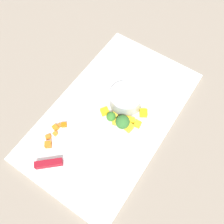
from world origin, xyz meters
The scene contains 22 objects.
ground_plane centered at (0.00, 0.00, 0.00)m, with size 4.00×4.00×0.00m, color gray.
cutting_board centered at (0.00, 0.00, 0.01)m, with size 0.55×0.32×0.01m, color white.
prep_bowl centered at (0.05, -0.01, 0.04)m, with size 0.10×0.10×0.05m, color #B6BCBD.
chef_knife centered at (-0.18, 0.01, 0.02)m, with size 0.21×0.22×0.02m.
carrot_dice_0 centered at (-0.11, 0.09, 0.02)m, with size 0.01×0.01×0.01m, color orange.
carrot_dice_1 centered at (-0.14, 0.09, 0.02)m, with size 0.01×0.01×0.01m, color orange.
carrot_dice_2 centered at (-0.18, 0.09, 0.02)m, with size 0.02×0.02×0.02m, color orange.
carrot_dice_3 centered at (-0.16, 0.10, 0.02)m, with size 0.01×0.01×0.01m, color orange.
carrot_dice_4 centered at (-0.12, 0.10, 0.02)m, with size 0.01×0.01×0.01m, color orange.
carrot_dice_5 centered at (-0.13, 0.10, 0.02)m, with size 0.01×0.01×0.01m, color orange.
pepper_dice_0 centered at (0.01, -0.05, 0.02)m, with size 0.02×0.02×0.02m, color yellow.
pepper_dice_1 centered at (-0.01, 0.00, 0.02)m, with size 0.01×0.01×0.01m, color yellow.
pepper_dice_2 centered at (0.01, -0.06, 0.02)m, with size 0.01×0.02×0.01m, color yellow.
pepper_dice_3 centered at (-0.01, -0.01, 0.02)m, with size 0.02×0.02×0.02m, color yellow.
pepper_dice_4 centered at (-0.02, -0.05, 0.02)m, with size 0.02×0.01×0.01m, color yellow.
pepper_dice_5 centered at (-0.02, -0.03, 0.02)m, with size 0.02×0.02×0.02m, color yellow.
pepper_dice_6 centered at (-0.01, -0.07, 0.02)m, with size 0.02×0.02×0.02m, color yellow.
pepper_dice_7 centered at (0.01, -0.08, 0.02)m, with size 0.02×0.02×0.01m, color yellow.
pepper_dice_8 centered at (0.05, -0.08, 0.02)m, with size 0.02×0.02×0.02m, color yellow.
pepper_dice_9 centered at (-0.01, 0.02, 0.02)m, with size 0.02×0.02×0.01m, color yellow.
broccoli_floret_0 centered at (-0.02, -0.01, 0.03)m, with size 0.03×0.03×0.03m.
broccoli_floret_1 centered at (-0.02, -0.05, 0.03)m, with size 0.04×0.04×0.04m.
Camera 1 is at (-0.27, -0.18, 0.66)m, focal length 39.99 mm.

